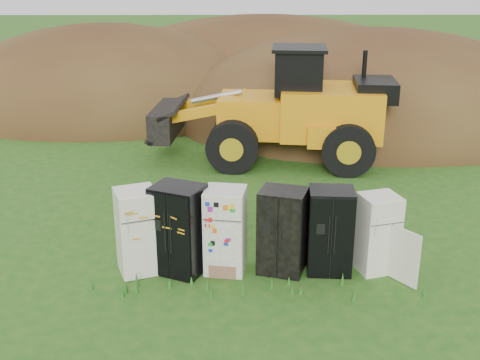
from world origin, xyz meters
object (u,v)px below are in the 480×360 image
object	(u,v)px
fridge_black_side	(179,229)
fridge_sticker	(225,231)
fridge_dark_mid	(282,231)
fridge_open_door	(377,233)
wheel_loader	(268,105)
fridge_leftmost	(138,231)
fridge_black_right	(330,231)

from	to	relation	value
fridge_black_side	fridge_sticker	size ratio (longest dim) A/B	1.04
fridge_sticker	fridge_dark_mid	distance (m)	1.13
fridge_open_door	wheel_loader	bearing A→B (deg)	88.34
fridge_black_side	wheel_loader	xyz separation A→B (m)	(2.14, 7.07, 0.85)
fridge_leftmost	fridge_black_right	distance (m)	3.80
fridge_sticker	fridge_open_door	size ratio (longest dim) A/B	1.09
fridge_dark_mid	fridge_open_door	distance (m)	1.89
fridge_dark_mid	wheel_loader	distance (m)	7.13
fridge_leftmost	fridge_dark_mid	xyz separation A→B (m)	(2.86, -0.02, -0.00)
fridge_leftmost	fridge_black_right	world-z (taller)	fridge_black_right
fridge_black_side	fridge_black_right	size ratio (longest dim) A/B	1.05
fridge_leftmost	fridge_dark_mid	size ratio (longest dim) A/B	1.00
fridge_dark_mid	wheel_loader	xyz separation A→B (m)	(0.10, 7.07, 0.89)
fridge_black_right	fridge_black_side	bearing A→B (deg)	-175.67
fridge_sticker	fridge_dark_mid	bearing A→B (deg)	8.02
fridge_dark_mid	fridge_open_door	xyz separation A→B (m)	(1.89, 0.02, -0.06)
fridge_sticker	fridge_black_side	bearing A→B (deg)	-169.99
fridge_leftmost	wheel_loader	world-z (taller)	wheel_loader
fridge_leftmost	fridge_open_door	xyz separation A→B (m)	(4.75, -0.00, -0.07)
fridge_black_side	fridge_dark_mid	bearing A→B (deg)	24.56
fridge_black_right	fridge_open_door	world-z (taller)	fridge_black_right
fridge_leftmost	fridge_sticker	distance (m)	1.73
fridge_leftmost	fridge_black_right	size ratio (longest dim) A/B	1.00
fridge_open_door	wheel_loader	size ratio (longest dim) A/B	0.22
fridge_dark_mid	fridge_open_door	world-z (taller)	fridge_dark_mid
fridge_dark_mid	fridge_black_right	xyz separation A→B (m)	(0.94, -0.01, 0.00)
fridge_sticker	wheel_loader	bearing A→B (deg)	89.00
fridge_leftmost	wheel_loader	distance (m)	7.70
fridge_black_side	wheel_loader	bearing A→B (deg)	97.65
fridge_sticker	wheel_loader	xyz separation A→B (m)	(1.23, 7.05, 0.89)
fridge_sticker	fridge_dark_mid	world-z (taller)	fridge_sticker
fridge_open_door	fridge_dark_mid	bearing A→B (deg)	164.68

